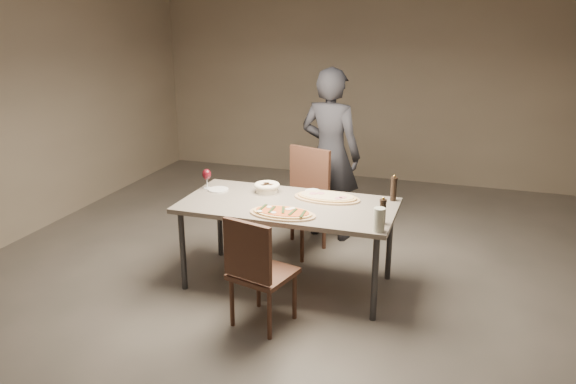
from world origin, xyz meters
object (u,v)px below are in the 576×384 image
(ham_pizza, at_px, (327,197))
(chair_far, at_px, (303,194))
(zucchini_pizza, at_px, (282,213))
(carafe, at_px, (379,220))
(diner, at_px, (330,155))
(bread_basket, at_px, (267,187))
(pepper_mill_left, at_px, (383,211))
(dining_table, at_px, (288,210))
(chair_near, at_px, (257,267))

(ham_pizza, bearing_deg, chair_far, 138.69)
(zucchini_pizza, bearing_deg, carafe, 12.47)
(carafe, height_order, diner, diner)
(bread_basket, bearing_deg, chair_far, 74.21)
(chair_far, bearing_deg, diner, -96.46)
(pepper_mill_left, distance_m, carafe, 0.16)
(zucchini_pizza, bearing_deg, pepper_mill_left, 24.14)
(dining_table, relative_size, bread_basket, 7.85)
(chair_far, bearing_deg, bread_basket, 91.72)
(ham_pizza, distance_m, carafe, 0.81)
(chair_far, bearing_deg, dining_table, 115.49)
(carafe, relative_size, chair_near, 0.20)
(zucchini_pizza, height_order, pepper_mill_left, pepper_mill_left)
(zucchini_pizza, height_order, chair_near, chair_near)
(carafe, bearing_deg, pepper_mill_left, 90.00)
(zucchini_pizza, bearing_deg, ham_pizza, 83.92)
(dining_table, height_order, bread_basket, bread_basket)
(dining_table, relative_size, pepper_mill_left, 8.41)
(chair_near, bearing_deg, zucchini_pizza, 99.20)
(ham_pizza, relative_size, diner, 0.32)
(bread_basket, height_order, chair_far, chair_far)
(chair_near, relative_size, diner, 0.50)
(zucchini_pizza, distance_m, carafe, 0.79)
(ham_pizza, xyz_separation_m, bread_basket, (-0.56, 0.02, 0.03))
(dining_table, distance_m, pepper_mill_left, 0.87)
(bread_basket, relative_size, pepper_mill_left, 1.07)
(dining_table, distance_m, chair_far, 0.82)
(carafe, bearing_deg, diner, 116.04)
(zucchini_pizza, xyz_separation_m, ham_pizza, (0.24, 0.49, -0.00))
(diner, bearing_deg, ham_pizza, 114.49)
(chair_near, bearing_deg, carafe, 38.39)
(zucchini_pizza, xyz_separation_m, pepper_mill_left, (0.78, 0.06, 0.08))
(bread_basket, xyz_separation_m, chair_near, (0.28, -0.98, -0.30))
(dining_table, height_order, pepper_mill_left, pepper_mill_left)
(zucchini_pizza, distance_m, bread_basket, 0.60)
(zucchini_pizza, distance_m, chair_near, 0.54)
(pepper_mill_left, bearing_deg, ham_pizza, 141.62)
(bread_basket, bearing_deg, diner, 70.79)
(pepper_mill_left, distance_m, chair_near, 1.04)
(pepper_mill_left, height_order, chair_far, chair_far)
(chair_near, bearing_deg, pepper_mill_left, 46.97)
(zucchini_pizza, height_order, ham_pizza, zucchini_pizza)
(dining_table, distance_m, carafe, 0.92)
(chair_near, bearing_deg, ham_pizza, 88.09)
(chair_near, bearing_deg, diner, 102.68)
(dining_table, distance_m, bread_basket, 0.37)
(zucchini_pizza, bearing_deg, chair_far, 118.11)
(dining_table, relative_size, chair_far, 1.78)
(ham_pizza, height_order, diner, diner)
(dining_table, bearing_deg, diner, 87.05)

